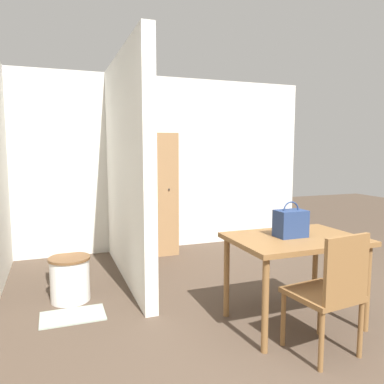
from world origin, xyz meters
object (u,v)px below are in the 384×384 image
wooden_chair (330,290)px  handbag (291,223)px  dining_table (295,247)px  wooden_cabinet (152,194)px  toilet (69,267)px

wooden_chair → handbag: (0.04, 0.54, 0.37)m
dining_table → handbag: (-0.04, 0.02, 0.20)m
wooden_chair → wooden_cabinet: size_ratio=0.54×
dining_table → toilet: 2.16m
handbag → wooden_cabinet: wooden_cabinet is taller
wooden_chair → handbag: size_ratio=3.06×
dining_table → wooden_cabinet: 2.58m
dining_table → toilet: bearing=144.9°
wooden_chair → wooden_cabinet: bearing=92.7°
toilet → wooden_cabinet: (1.17, 1.28, 0.53)m
handbag → wooden_cabinet: bearing=102.1°
wooden_chair → toilet: 2.42m
wooden_chair → toilet: size_ratio=1.23×
handbag → toilet: bearing=144.8°
dining_table → wooden_chair: (-0.07, -0.52, -0.17)m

